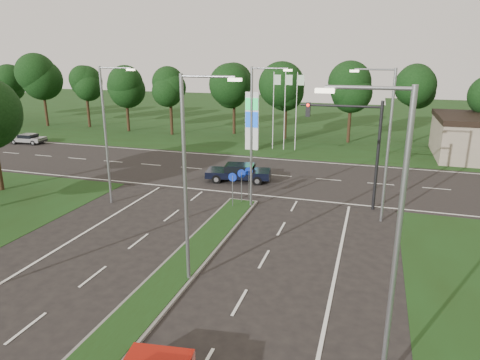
% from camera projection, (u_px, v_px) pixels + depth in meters
% --- Properties ---
extents(verge_far, '(160.00, 50.00, 0.02)m').
position_uv_depth(verge_far, '(318.00, 121.00, 64.15)').
color(verge_far, '#193110').
rests_on(verge_far, ground).
extents(cross_road, '(160.00, 12.00, 0.02)m').
position_uv_depth(cross_road, '(268.00, 175.00, 35.80)').
color(cross_road, black).
rests_on(cross_road, ground).
extents(median_kerb, '(2.00, 26.00, 0.12)m').
position_uv_depth(median_kerb, '(151.00, 300.00, 17.49)').
color(median_kerb, slate).
rests_on(median_kerb, ground).
extents(streetlight_median_near, '(2.53, 0.22, 9.00)m').
position_uv_depth(streetlight_median_near, '(189.00, 171.00, 17.61)').
color(streetlight_median_near, gray).
rests_on(streetlight_median_near, ground).
extents(streetlight_median_far, '(2.53, 0.22, 9.00)m').
position_uv_depth(streetlight_median_far, '(254.00, 131.00, 26.75)').
color(streetlight_median_far, gray).
rests_on(streetlight_median_far, ground).
extents(streetlight_left_far, '(2.53, 0.22, 9.00)m').
position_uv_depth(streetlight_left_far, '(108.00, 129.00, 27.60)').
color(streetlight_left_far, gray).
rests_on(streetlight_left_far, ground).
extents(streetlight_right_far, '(2.53, 0.22, 9.00)m').
position_uv_depth(streetlight_right_far, '(385.00, 138.00, 24.50)').
color(streetlight_right_far, gray).
rests_on(streetlight_right_far, ground).
extents(streetlight_right_near, '(2.53, 0.22, 9.00)m').
position_uv_depth(streetlight_right_near, '(391.00, 231.00, 11.70)').
color(streetlight_right_near, gray).
rests_on(streetlight_right_near, ground).
extents(traffic_signal, '(5.10, 0.42, 7.00)m').
position_uv_depth(traffic_signal, '(357.00, 138.00, 26.91)').
color(traffic_signal, black).
rests_on(traffic_signal, ground).
extents(median_signs, '(1.16, 1.76, 2.38)m').
position_uv_depth(median_signs, '(241.00, 180.00, 28.36)').
color(median_signs, gray).
rests_on(median_signs, ground).
extents(gas_pylon, '(5.80, 1.26, 8.00)m').
position_uv_depth(gas_pylon, '(254.00, 119.00, 44.26)').
color(gas_pylon, silver).
rests_on(gas_pylon, ground).
extents(treeline_far, '(6.00, 6.00, 9.90)m').
position_uv_depth(treeline_far, '(304.00, 80.00, 48.40)').
color(treeline_far, black).
rests_on(treeline_far, ground).
extents(navy_sedan, '(5.25, 2.83, 1.37)m').
position_uv_depth(navy_sedan, '(239.00, 172.00, 33.81)').
color(navy_sedan, black).
rests_on(navy_sedan, ground).
extents(far_car_a, '(3.95, 1.95, 1.10)m').
position_uv_depth(far_car_a, '(28.00, 138.00, 48.00)').
color(far_car_a, gray).
rests_on(far_car_a, ground).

